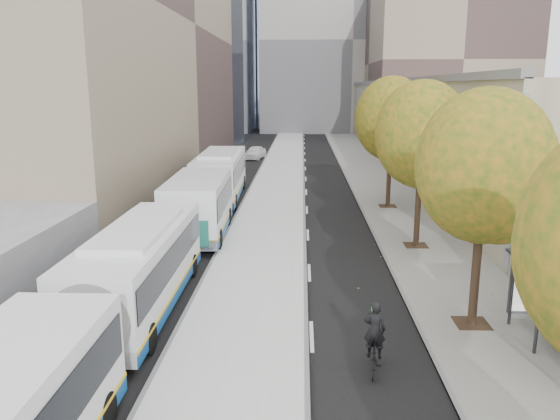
{
  "coord_description": "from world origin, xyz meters",
  "views": [
    {
      "loc": [
        -2.01,
        -3.83,
        7.64
      ],
      "look_at": [
        -2.92,
        18.88,
        2.5
      ],
      "focal_mm": 35.0,
      "sensor_mm": 36.0,
      "label": 1
    }
  ],
  "objects_px": {
    "bus_near": "(101,312)",
    "distant_car": "(255,152)",
    "bus_far": "(213,185)",
    "cyclist": "(374,346)"
  },
  "relations": [
    {
      "from": "bus_far",
      "to": "distant_car",
      "type": "relative_size",
      "value": 4.58
    },
    {
      "from": "bus_far",
      "to": "cyclist",
      "type": "distance_m",
      "value": 20.59
    },
    {
      "from": "cyclist",
      "to": "distant_car",
      "type": "relative_size",
      "value": 0.49
    },
    {
      "from": "bus_near",
      "to": "cyclist",
      "type": "bearing_deg",
      "value": -1.73
    },
    {
      "from": "bus_near",
      "to": "bus_far",
      "type": "distance_m",
      "value": 18.99
    },
    {
      "from": "bus_near",
      "to": "cyclist",
      "type": "xyz_separation_m",
      "value": [
        7.55,
        -0.17,
        -0.8
      ]
    },
    {
      "from": "bus_far",
      "to": "cyclist",
      "type": "height_order",
      "value": "bus_far"
    },
    {
      "from": "bus_near",
      "to": "distant_car",
      "type": "distance_m",
      "value": 44.84
    },
    {
      "from": "bus_far",
      "to": "cyclist",
      "type": "bearing_deg",
      "value": -70.65
    },
    {
      "from": "bus_far",
      "to": "bus_near",
      "type": "bearing_deg",
      "value": -92.18
    }
  ]
}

